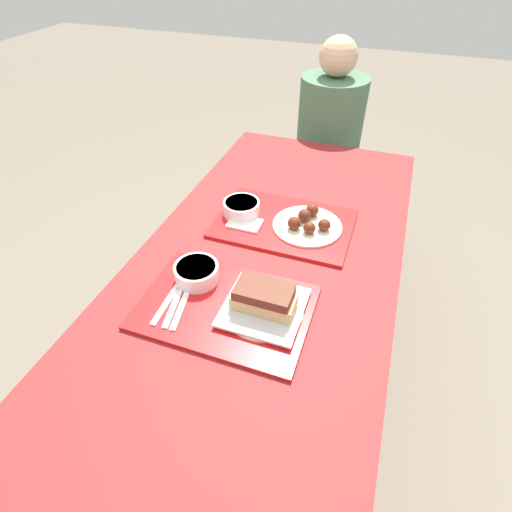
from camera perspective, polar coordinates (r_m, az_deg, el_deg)
ground_plane at (r=1.81m, az=0.80°, el=-19.13°), size 12.00×12.00×0.00m
picnic_table at (r=1.29m, az=1.07°, el=-4.27°), size 0.80×1.79×0.75m
picnic_bench_far at (r=2.32m, az=10.02°, el=9.75°), size 0.76×0.28×0.48m
tray_near at (r=1.09m, az=-4.40°, el=-7.31°), size 0.46×0.32×0.01m
tray_far at (r=1.38m, az=4.02°, el=4.66°), size 0.46×0.32×0.01m
bowl_coleslaw_near at (r=1.15m, az=-8.49°, el=-2.26°), size 0.13×0.13×0.05m
brisket_sandwich_plate at (r=1.05m, az=1.13°, el=-6.63°), size 0.21×0.21×0.08m
plastic_fork_near at (r=1.11m, az=-11.56°, el=-6.71°), size 0.05×0.17×0.00m
plastic_knife_near at (r=1.10m, az=-10.55°, el=-7.01°), size 0.05×0.17×0.00m
plastic_spoon_near at (r=1.12m, az=-12.55°, el=-6.40°), size 0.02×0.17×0.00m
condiment_packet at (r=1.13m, az=-2.42°, el=-4.61°), size 0.04×0.03×0.01m
bowl_coleslaw_far at (r=1.40m, az=-2.08°, el=6.98°), size 0.13×0.13×0.05m
wings_plate_far at (r=1.35m, az=7.39°, el=4.72°), size 0.23×0.23×0.05m
napkin_far at (r=1.36m, az=-1.60°, el=4.69°), size 0.11×0.08×0.01m
person_seated_across at (r=2.16m, az=10.56°, el=18.22°), size 0.33×0.33×0.68m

